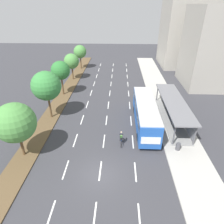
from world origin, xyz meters
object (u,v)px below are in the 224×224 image
(bus_shelter, at_px, (175,108))
(median_tree_nearest, at_px, (15,123))
(median_tree_third, at_px, (61,71))
(median_tree_fourth, at_px, (71,61))
(median_tree_fifth, at_px, (80,52))
(trash_bin, at_px, (178,147))
(cyclist, at_px, (121,138))
(median_tree_second, at_px, (46,86))
(bus, at_px, (145,112))

(bus_shelter, relative_size, median_tree_nearest, 2.05)
(median_tree_third, xyz_separation_m, median_tree_fourth, (0.03, 8.07, -0.52))
(median_tree_fifth, relative_size, trash_bin, 6.70)
(cyclist, relative_size, median_tree_nearest, 0.30)
(cyclist, height_order, median_tree_fifth, median_tree_fifth)
(median_tree_fifth, bearing_deg, median_tree_fourth, -92.23)
(bus_shelter, distance_m, median_tree_second, 17.85)
(median_tree_nearest, distance_m, trash_bin, 17.43)
(cyclist, xyz_separation_m, median_tree_third, (-10.48, 13.76, 3.74))
(median_tree_third, xyz_separation_m, median_tree_fifth, (0.34, 16.14, -0.28))
(median_tree_fifth, height_order, trash_bin, median_tree_fifth)
(median_tree_second, bearing_deg, median_tree_fourth, 91.12)
(median_tree_nearest, relative_size, median_tree_third, 1.02)
(cyclist, xyz_separation_m, trash_bin, (6.38, -0.94, -0.22))
(bus_shelter, xyz_separation_m, median_tree_third, (-17.93, 8.01, 2.66))
(cyclist, bearing_deg, median_tree_third, 127.28)
(bus, relative_size, trash_bin, 13.28)
(median_tree_third, bearing_deg, trash_bin, -41.11)
(cyclist, bearing_deg, median_tree_fifth, 108.72)
(median_tree_third, relative_size, trash_bin, 7.11)
(median_tree_third, bearing_deg, bus, -34.91)
(median_tree_fourth, bearing_deg, trash_bin, -53.55)
(cyclist, xyz_separation_m, median_tree_fourth, (-10.45, 21.83, 3.22))
(bus, height_order, median_tree_nearest, median_tree_nearest)
(cyclist, bearing_deg, bus, 53.11)
(bus, relative_size, cyclist, 6.20)
(bus, height_order, median_tree_fifth, median_tree_fifth)
(median_tree_nearest, relative_size, median_tree_fifth, 1.08)
(median_tree_second, xyz_separation_m, median_tree_third, (-0.34, 8.07, -0.40))
(median_tree_second, bearing_deg, bus, -6.26)
(median_tree_third, height_order, median_tree_fourth, median_tree_third)
(bus, relative_size, median_tree_fourth, 2.06)
(median_tree_third, bearing_deg, cyclist, -52.72)
(bus_shelter, height_order, median_tree_nearest, median_tree_nearest)
(median_tree_fourth, height_order, median_tree_fifth, median_tree_fifth)
(bus, height_order, cyclist, bus)
(median_tree_second, relative_size, median_tree_fourth, 1.24)
(bus, distance_m, median_tree_third, 16.83)
(median_tree_second, xyz_separation_m, median_tree_fourth, (-0.31, 16.14, -0.92))
(bus_shelter, height_order, bus, bus)
(cyclist, relative_size, median_tree_third, 0.30)
(bus_shelter, relative_size, median_tree_third, 2.08)
(median_tree_nearest, distance_m, median_tree_second, 8.11)
(median_tree_third, relative_size, median_tree_fourth, 1.10)
(median_tree_nearest, bearing_deg, median_tree_second, 86.59)
(bus_shelter, height_order, cyclist, bus_shelter)
(median_tree_nearest, bearing_deg, trash_bin, 4.83)
(bus_shelter, height_order, median_tree_fourth, median_tree_fourth)
(bus, distance_m, median_tree_fourth, 22.34)
(bus, height_order, median_tree_third, median_tree_third)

